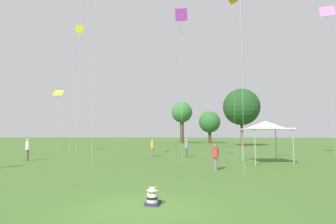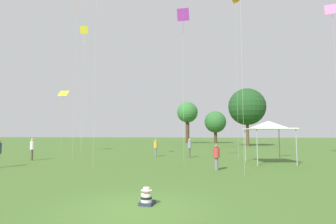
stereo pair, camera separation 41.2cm
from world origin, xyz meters
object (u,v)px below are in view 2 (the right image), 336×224
at_px(person_standing_0, 156,147).
at_px(person_standing_1, 190,146).
at_px(kite_5, 84,36).
at_px(kite_3, 333,13).
at_px(kite_7, 183,20).
at_px(person_standing_4, 216,155).
at_px(kite_8, 64,94).
at_px(distant_tree_1, 215,122).
at_px(person_standing_3, 32,147).
at_px(distant_tree_2, 247,107).
at_px(kite_6, 235,3).
at_px(seated_toddler, 147,198).
at_px(distant_tree_0, 187,113).
at_px(canopy_tent, 268,125).

height_order(person_standing_0, person_standing_1, person_standing_1).
height_order(person_standing_0, kite_5, kite_5).
bearing_deg(kite_3, kite_7, -102.80).
bearing_deg(person_standing_4, kite_8, 54.66).
height_order(kite_5, distant_tree_1, kite_5).
bearing_deg(kite_8, person_standing_3, -32.93).
xyz_separation_m(person_standing_3, distant_tree_2, (22.19, 28.35, 5.99)).
relative_size(kite_3, distant_tree_1, 1.80).
relative_size(person_standing_1, kite_6, 0.12).
distance_m(seated_toddler, distant_tree_0, 54.28).
xyz_separation_m(person_standing_3, distant_tree_1, (17.28, 43.73, 3.92)).
height_order(distant_tree_1, distant_tree_2, distant_tree_2).
distance_m(person_standing_1, person_standing_3, 13.59).
xyz_separation_m(kite_5, kite_6, (17.60, -6.86, -0.47)).
distance_m(person_standing_3, distant_tree_0, 43.42).
bearing_deg(kite_7, person_standing_3, 47.64).
height_order(person_standing_4, kite_3, kite_3).
bearing_deg(distant_tree_2, person_standing_4, -102.71).
relative_size(person_standing_3, kite_8, 0.24).
bearing_deg(kite_5, person_standing_1, -164.83).
height_order(person_standing_1, kite_3, kite_3).
height_order(person_standing_4, distant_tree_1, distant_tree_1).
bearing_deg(kite_6, kite_7, 137.04).
bearing_deg(person_standing_0, distant_tree_2, -52.10).
bearing_deg(kite_8, kite_5, 37.60).
relative_size(person_standing_4, distant_tree_2, 0.15).
distance_m(seated_toddler, kite_8, 27.75).
xyz_separation_m(seated_toddler, person_standing_1, (0.57, 16.48, 0.85)).
bearing_deg(kite_3, canopy_tent, -91.19).
distance_m(person_standing_3, distant_tree_2, 36.49).
distance_m(person_standing_4, kite_6, 14.98).
relative_size(kite_3, kite_6, 0.92).
xyz_separation_m(person_standing_3, kite_5, (-0.46, 9.83, 13.34)).
relative_size(person_standing_3, distant_tree_2, 0.17).
distance_m(person_standing_3, canopy_tent, 19.06).
height_order(kite_8, distant_tree_2, distant_tree_2).
bearing_deg(kite_3, kite_8, -132.27).
xyz_separation_m(seated_toddler, person_standing_4, (2.58, 8.13, 0.69)).
height_order(kite_7, kite_8, kite_7).
bearing_deg(person_standing_3, kite_5, -16.20).
distance_m(kite_5, kite_6, 18.89).
height_order(person_standing_3, kite_7, kite_7).
height_order(person_standing_0, distant_tree_2, distant_tree_2).
relative_size(seated_toddler, distant_tree_2, 0.05).
bearing_deg(distant_tree_0, kite_8, -113.29).
height_order(kite_6, kite_7, kite_6).
xyz_separation_m(kite_3, kite_7, (-12.96, -3.99, -1.64)).
distance_m(person_standing_0, kite_7, 11.86).
bearing_deg(seated_toddler, kite_6, 79.78).
bearing_deg(person_standing_1, kite_7, -85.03).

